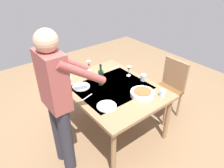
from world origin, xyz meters
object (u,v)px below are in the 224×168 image
chair_near (170,85)px  dinner_plate_near (107,106)px  water_cup_near_left (69,80)px  serving_bowl_pasta (142,93)px  wine_bottle (101,77)px  dining_table (112,92)px  person_server (58,98)px  water_cup_far_left (143,78)px  dinner_plate_far (81,87)px  wine_glass_left (129,69)px  water_cup_near_right (162,93)px  wine_glass_right (89,64)px

chair_near → dinner_plate_near: 1.24m
chair_near → water_cup_near_left: (0.71, 1.30, 0.24)m
water_cup_near_left → serving_bowl_pasta: size_ratio=0.30×
wine_bottle → dinner_plate_near: (-0.44, 0.24, -0.10)m
serving_bowl_pasta → dining_table: bearing=24.9°
person_server → wine_bottle: (0.26, -0.73, -0.13)m
water_cup_far_left → serving_bowl_pasta: 0.37m
wine_bottle → water_cup_far_left: 0.59m
dining_table → serving_bowl_pasta: bearing=-155.1°
water_cup_far_left → dinner_plate_near: water_cup_far_left is taller
dinner_plate_far → wine_glass_left: bearing=-103.2°
chair_near → water_cup_far_left: size_ratio=10.26×
person_server → wine_glass_left: bearing=-80.3°
dining_table → water_cup_near_right: size_ratio=15.45×
water_cup_far_left → dinner_plate_far: water_cup_far_left is taller
wine_glass_left → water_cup_near_right: 0.64m
person_server → wine_bottle: size_ratio=5.71×
wine_bottle → water_cup_near_right: 0.82m
dining_table → wine_glass_left: bearing=-76.0°
chair_near → water_cup_near_left: size_ratio=10.25×
wine_bottle → serving_bowl_pasta: size_ratio=0.99×
chair_near → water_cup_near_left: bearing=61.5°
dining_table → wine_glass_right: (0.60, -0.03, 0.17)m
dining_table → wine_glass_left: size_ratio=9.01×
chair_near → person_server: 1.77m
person_server → wine_glass_right: bearing=-49.5°
wine_bottle → dinner_plate_far: size_ratio=1.29×
chair_near → water_cup_near_right: 0.67m
person_server → serving_bowl_pasta: (-0.28, -0.97, -0.20)m
wine_glass_left → serving_bowl_pasta: 0.52m
wine_glass_left → water_cup_near_left: (0.35, 0.77, -0.06)m
person_server → water_cup_far_left: person_server is taller
wine_glass_left → water_cup_near_right: bearing=177.7°
water_cup_near_right → water_cup_far_left: (0.41, -0.09, 0.00)m
wine_bottle → water_cup_near_right: (-0.70, -0.43, -0.07)m
dinner_plate_near → wine_bottle: bearing=-28.5°
dinner_plate_far → wine_bottle: bearing=-113.3°
dining_table → chair_near: (-0.26, -0.92, -0.13)m
person_server → water_cup_near_right: person_server is taller
water_cup_near_left → water_cup_far_left: (-0.58, -0.84, -0.00)m
water_cup_far_left → chair_near: bearing=-105.6°
water_cup_near_left → dinner_plate_near: bearing=-173.7°
chair_near → wine_glass_left: bearing=56.3°
wine_glass_left → dinner_plate_far: bearing=76.8°
dining_table → dinner_plate_near: (-0.29, 0.31, 0.08)m
person_server → water_cup_near_left: 0.71m
dining_table → person_server: person_server is taller
dining_table → wine_bottle: (0.15, 0.07, 0.18)m
person_server → serving_bowl_pasta: 1.03m
water_cup_near_right → chair_near: bearing=-62.9°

